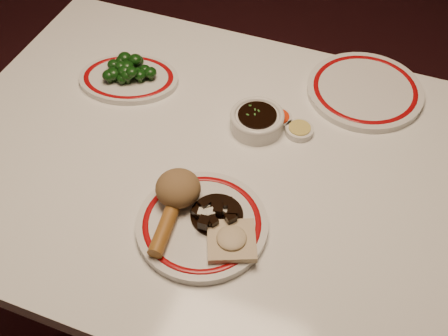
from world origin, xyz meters
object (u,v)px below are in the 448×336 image
spring_roll (164,231)px  broccoli_plate (129,79)px  dining_table (210,184)px  main_plate (202,225)px  stirfry_heap (215,214)px  broccoli_pile (128,68)px  rice_mound (178,188)px  fried_wonton (232,240)px  soy_bowl (257,121)px

spring_roll → broccoli_plate: spring_roll is taller
dining_table → main_plate: (0.06, -0.18, 0.10)m
stirfry_heap → spring_roll: bearing=-136.1°
main_plate → broccoli_pile: size_ratio=2.08×
dining_table → rice_mound: rice_mound is taller
dining_table → spring_roll: spring_roll is taller
fried_wonton → broccoli_pile: bearing=137.9°
broccoli_pile → soy_bowl: (0.35, -0.04, -0.02)m
rice_mound → stirfry_heap: (0.09, -0.02, -0.02)m
main_plate → rice_mound: 0.09m
stirfry_heap → broccoli_pile: broccoli_pile is taller
dining_table → soy_bowl: size_ratio=9.99×
main_plate → broccoli_pile: 0.48m
rice_mound → broccoli_plate: bearing=131.9°
stirfry_heap → broccoli_plate: size_ratio=0.37×
stirfry_heap → broccoli_plate: bearing=138.0°
spring_roll → fried_wonton: spring_roll is taller
dining_table → soy_bowl: soy_bowl is taller
broccoli_plate → soy_bowl: bearing=-6.5°
stirfry_heap → broccoli_plate: 0.48m
dining_table → main_plate: 0.21m
main_plate → fried_wonton: size_ratio=2.29×
rice_mound → dining_table: bearing=85.8°
fried_wonton → spring_roll: bearing=-166.9°
stirfry_heap → soy_bowl: stirfry_heap is taller
dining_table → soy_bowl: bearing=62.1°
soy_bowl → stirfry_heap: bearing=-88.1°
broccoli_pile → rice_mound: bearing=-48.4°
spring_roll → broccoli_pile: broccoli_pile is taller
main_plate → spring_roll: spring_roll is taller
dining_table → soy_bowl: (0.07, 0.12, 0.11)m
stirfry_heap → broccoli_pile: bearing=137.7°
broccoli_plate → rice_mound: bearing=-48.1°
dining_table → spring_roll: bearing=-90.1°
dining_table → stirfry_heap: stirfry_heap is taller
broccoli_plate → broccoli_pile: broccoli_pile is taller
dining_table → broccoli_plate: (-0.28, 0.16, 0.10)m
spring_roll → dining_table: bearing=83.3°
fried_wonton → broccoli_pile: (-0.41, 0.37, 0.01)m
dining_table → broccoli_pile: broccoli_pile is taller
soy_bowl → dining_table: bearing=-117.9°
main_plate → soy_bowl: (0.01, 0.30, 0.01)m
stirfry_heap → fried_wonton: bearing=-40.6°
main_plate → spring_roll: 0.08m
main_plate → soy_bowl: bearing=88.0°
dining_table → broccoli_plate: bearing=149.8°
dining_table → main_plate: size_ratio=4.39×
rice_mound → broccoli_plate: (-0.27, 0.30, -0.04)m
dining_table → broccoli_plate: size_ratio=4.22×
fried_wonton → soy_bowl: size_ratio=0.99×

